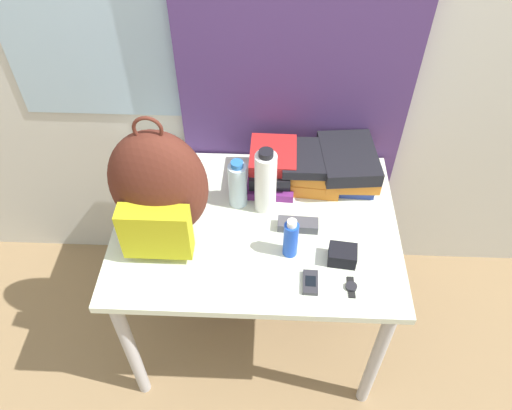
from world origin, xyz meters
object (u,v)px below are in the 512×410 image
book_stack_right (350,165)px  camera_pouch (342,255)px  book_stack_center (312,167)px  sunscreen_bottle (291,238)px  sports_bottle (266,182)px  water_bottle (238,184)px  sunglasses_case (298,225)px  book_stack_left (271,166)px  backpack (159,190)px  wristwatch (351,287)px  cell_phone (310,282)px

book_stack_right → camera_pouch: (-0.05, -0.41, -0.05)m
book_stack_center → sunscreen_bottle: bearing=-103.1°
sports_bottle → camera_pouch: sports_bottle is taller
water_bottle → camera_pouch: bearing=-34.8°
sports_bottle → camera_pouch: bearing=-41.8°
sunscreen_bottle → sunglasses_case: (0.03, 0.12, -0.06)m
camera_pouch → book_stack_left: bearing=122.6°
book_stack_right → sunscreen_bottle: sunscreen_bottle is taller
backpack → wristwatch: size_ratio=6.05×
book_stack_left → cell_phone: (0.14, -0.51, -0.07)m
book_stack_center → water_bottle: 0.32m
book_stack_left → book_stack_center: bearing=0.5°
sunglasses_case → sunscreen_bottle: bearing=-104.4°
book_stack_left → camera_pouch: book_stack_left is taller
book_stack_left → book_stack_right: book_stack_left is taller
book_stack_center → sports_bottle: bearing=-139.5°
water_bottle → cell_phone: 0.47m
backpack → sunglasses_case: 0.53m
book_stack_right → sports_bottle: (-0.33, -0.16, 0.05)m
book_stack_right → sports_bottle: size_ratio=1.05×
book_stack_right → wristwatch: 0.53m
sports_bottle → book_stack_center: bearing=40.5°
book_stack_center → sports_bottle: 0.25m
backpack → book_stack_center: size_ratio=2.09×
camera_pouch → water_bottle: bearing=145.2°
book_stack_left → book_stack_center: (0.16, 0.00, -0.00)m
sports_bottle → cell_phone: 0.41m
book_stack_center → camera_pouch: 0.42m
sunscreen_bottle → sunglasses_case: 0.13m
sunscreen_bottle → cell_phone: size_ratio=1.76×
cell_phone → book_stack_center: bearing=88.0°
book_stack_right → sunscreen_bottle: size_ratio=1.74×
sports_bottle → camera_pouch: size_ratio=2.69×
sports_bottle → sunglasses_case: sports_bottle is taller
book_stack_left → sunglasses_case: 0.28m
book_stack_center → water_bottle: water_bottle is taller
backpack → book_stack_center: backpack is taller
water_bottle → sports_bottle: (0.10, -0.02, 0.04)m
sunscreen_bottle → camera_pouch: size_ratio=1.62×
book_stack_left → wristwatch: 0.59m
camera_pouch → cell_phone: bearing=-137.3°
wristwatch → sunglasses_case: bearing=124.4°
backpack → cell_phone: 0.60m
backpack → cell_phone: size_ratio=5.33×
backpack → book_stack_right: backpack is taller
book_stack_left → cell_phone: size_ratio=2.68×
sunscreen_bottle → camera_pouch: 0.19m
cell_phone → book_stack_right: bearing=72.1°
water_bottle → book_stack_center: bearing=25.6°
book_stack_left → water_bottle: (-0.12, -0.14, 0.03)m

